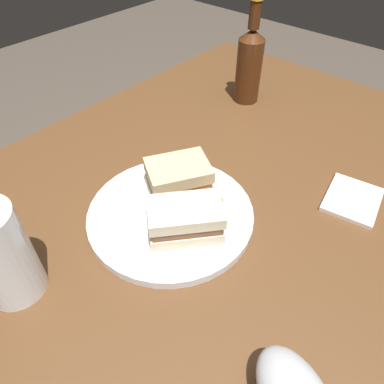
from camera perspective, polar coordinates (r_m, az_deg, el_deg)
ground_plane at (r=1.32m, az=1.77°, el=-24.86°), size 6.00×6.00×0.00m
dining_table at (r=0.97m, az=2.27°, el=-16.55°), size 1.21×0.85×0.77m
plate at (r=0.62m, az=-3.44°, el=-3.56°), size 0.28×0.28×0.02m
sandwich_half_left at (r=0.56m, az=-1.07°, el=-4.42°), size 0.13×0.13×0.06m
sandwich_half_right at (r=0.62m, az=-2.18°, el=2.18°), size 0.13×0.12×0.06m
potato_wedge_front at (r=0.62m, az=2.22°, el=-1.42°), size 0.05×0.02×0.02m
potato_wedge_middle at (r=0.59m, az=1.62°, el=-4.08°), size 0.05×0.04×0.02m
potato_wedge_back at (r=0.59m, az=-0.15°, el=-4.36°), size 0.04×0.04×0.02m
potato_wedge_left_edge at (r=0.63m, az=2.99°, el=-0.66°), size 0.03×0.05×0.02m
pint_glass at (r=0.54m, az=-28.08°, el=-9.60°), size 0.08×0.08×0.15m
cider_bottle at (r=0.92m, az=9.19°, el=19.73°), size 0.06×0.06×0.24m
napkin at (r=0.71m, az=24.36°, el=-1.10°), size 0.12×0.11×0.01m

